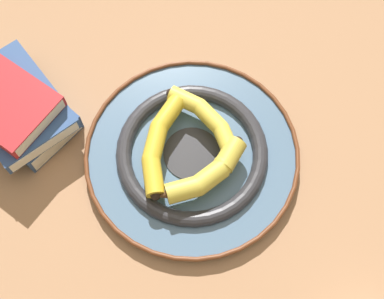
% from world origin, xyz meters
% --- Properties ---
extents(ground_plane, '(2.80, 2.80, 0.00)m').
position_xyz_m(ground_plane, '(0.00, 0.00, 0.00)').
color(ground_plane, '#A87A56').
extents(decorative_bowl, '(0.38, 0.38, 0.04)m').
position_xyz_m(decorative_bowl, '(0.03, -0.01, 0.02)').
color(decorative_bowl, slate).
rests_on(decorative_bowl, ground_plane).
extents(banana_a, '(0.14, 0.14, 0.04)m').
position_xyz_m(banana_a, '(-0.02, -0.05, 0.05)').
color(banana_a, gold).
rests_on(banana_a, decorative_bowl).
extents(banana_b, '(0.14, 0.15, 0.03)m').
position_xyz_m(banana_b, '(0.08, -0.03, 0.05)').
color(banana_b, yellow).
rests_on(banana_b, decorative_bowl).
extents(banana_c, '(0.21, 0.06, 0.03)m').
position_xyz_m(banana_c, '(0.03, 0.04, 0.05)').
color(banana_c, gold).
rests_on(banana_c, decorative_bowl).
extents(book_stack, '(0.25, 0.25, 0.10)m').
position_xyz_m(book_stack, '(0.05, 0.31, 0.05)').
color(book_stack, '#2D4C84').
rests_on(book_stack, ground_plane).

